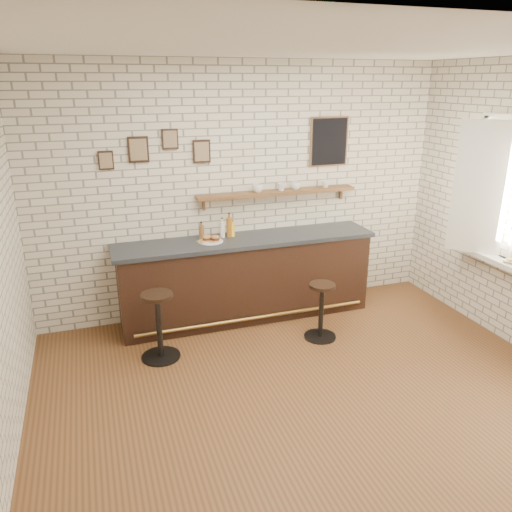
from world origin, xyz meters
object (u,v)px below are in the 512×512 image
object	(u,v)px
sandwich_plate	(211,241)
shelf_cup_d	(326,184)
bar_counter	(246,278)
shelf_cup_b	(281,187)
condiment_bottle_yellow	(232,230)
bar_stool_right	(321,309)
bitters_bottle_white	(222,229)
ciabatta_sandwich	(211,238)
bar_stool_left	(159,324)
shelf_cup_c	(296,186)
bitters_bottle_amber	(229,227)
bitters_bottle_brown	(202,232)
shelf_cup_a	(258,188)

from	to	relation	value
sandwich_plate	shelf_cup_d	size ratio (longest dim) A/B	3.02
bar_counter	shelf_cup_b	distance (m)	1.18
bar_counter	sandwich_plate	distance (m)	0.67
condiment_bottle_yellow	bar_stool_right	world-z (taller)	condiment_bottle_yellow
sandwich_plate	bitters_bottle_white	bearing A→B (deg)	36.81
ciabatta_sandwich	shelf_cup_d	xyz separation A→B (m)	(1.53, 0.21, 0.49)
bitters_bottle_white	shelf_cup_d	bearing A→B (deg)	3.10
ciabatta_sandwich	shelf_cup_d	world-z (taller)	shelf_cup_d
ciabatta_sandwich	bar_counter	bearing A→B (deg)	0.60
bar_counter	bitters_bottle_white	distance (m)	0.66
sandwich_plate	ciabatta_sandwich	bearing A→B (deg)	0.00
shelf_cup_d	bar_stool_left	bearing A→B (deg)	-169.07
bitters_bottle_white	shelf_cup_c	size ratio (longest dim) A/B	1.97
bitters_bottle_amber	bar_stool_right	size ratio (longest dim) A/B	0.44
ciabatta_sandwich	bitters_bottle_amber	size ratio (longest dim) A/B	0.73
bitters_bottle_brown	condiment_bottle_yellow	size ratio (longest dim) A/B	1.08
bar_stool_left	shelf_cup_b	distance (m)	2.20
bitters_bottle_amber	condiment_bottle_yellow	size ratio (longest dim) A/B	1.47
bar_counter	condiment_bottle_yellow	distance (m)	0.61
ciabatta_sandwich	shelf_cup_a	distance (m)	0.83
sandwich_plate	ciabatta_sandwich	xyz separation A→B (m)	(0.01, 0.00, 0.04)
bar_counter	bar_stool_left	distance (m)	1.33
bar_counter	condiment_bottle_yellow	bearing A→B (deg)	136.20
sandwich_plate	shelf_cup_b	xyz separation A→B (m)	(0.94, 0.21, 0.53)
bar_stool_right	shelf_cup_b	bearing A→B (deg)	96.32
bitters_bottle_amber	bitters_bottle_white	bearing A→B (deg)	180.00
bar_stool_left	shelf_cup_d	xyz separation A→B (m)	(2.26, 0.85, 1.15)
bitters_bottle_amber	bar_stool_right	world-z (taller)	bitters_bottle_amber
bitters_bottle_brown	shelf_cup_b	world-z (taller)	shelf_cup_b
bar_counter	shelf_cup_c	bearing A→B (deg)	15.96
bitters_bottle_amber	shelf_cup_c	world-z (taller)	shelf_cup_c
ciabatta_sandwich	bitters_bottle_white	world-z (taller)	bitters_bottle_white
bar_stool_left	bar_counter	bearing A→B (deg)	29.15
bitters_bottle_white	shelf_cup_c	xyz separation A→B (m)	(0.96, 0.07, 0.44)
bitters_bottle_brown	bitters_bottle_amber	xyz separation A→B (m)	(0.34, -0.00, 0.03)
bar_stool_left	shelf_cup_a	bearing A→B (deg)	31.71
ciabatta_sandwich	bar_stool_right	xyz separation A→B (m)	(1.04, -0.79, -0.70)
sandwich_plate	bar_stool_right	bearing A→B (deg)	-36.73
sandwich_plate	bar_stool_right	world-z (taller)	sandwich_plate
bar_stool_left	bitters_bottle_white	bearing A→B (deg)	40.56
condiment_bottle_yellow	shelf_cup_a	distance (m)	0.58
bitters_bottle_white	condiment_bottle_yellow	size ratio (longest dim) A/B	1.21
condiment_bottle_yellow	bar_counter	bearing A→B (deg)	-43.80
shelf_cup_a	shelf_cup_c	size ratio (longest dim) A/B	1.06
bitters_bottle_brown	bar_stool_left	size ratio (longest dim) A/B	0.29
bar_stool_left	shelf_cup_d	distance (m)	2.68
sandwich_plate	shelf_cup_d	distance (m)	1.64
bar_stool_right	shelf_cup_d	world-z (taller)	shelf_cup_d
bitters_bottle_brown	bar_stool_right	bearing A→B (deg)	-39.19
bar_counter	bitters_bottle_brown	distance (m)	0.78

